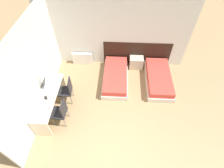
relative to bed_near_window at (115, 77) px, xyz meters
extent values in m
plane|color=#9E7F56|center=(-0.09, -2.65, -0.19)|extent=(20.00, 20.00, 0.00)
cube|color=silver|center=(-0.09, 1.00, 1.16)|extent=(5.27, 0.05, 2.70)
cube|color=silver|center=(-2.25, -0.84, 1.16)|extent=(0.05, 4.62, 2.70)
cube|color=black|center=(0.77, 0.96, 0.32)|extent=(2.53, 0.03, 1.00)
cube|color=beige|center=(0.00, 0.00, -0.09)|extent=(0.88, 1.86, 0.19)
cube|color=#CC3D33|center=(0.00, 0.00, 0.10)|extent=(0.80, 1.78, 0.20)
cube|color=beige|center=(1.55, 0.00, -0.09)|extent=(0.88, 1.86, 0.19)
cube|color=#CC3D33|center=(1.55, 0.00, 0.10)|extent=(0.80, 1.78, 0.20)
cube|color=beige|center=(0.77, 0.76, 0.05)|extent=(0.51, 0.35, 0.47)
cube|color=silver|center=(-1.33, 0.88, 0.06)|extent=(0.78, 0.12, 0.50)
cube|color=beige|center=(-1.95, -1.35, 0.52)|extent=(0.55, 1.81, 0.04)
cube|color=beige|center=(-1.95, -2.24, 0.16)|extent=(0.50, 0.04, 0.69)
cube|color=beige|center=(-1.95, -0.46, 0.16)|extent=(0.50, 0.04, 0.69)
cube|color=#232328|center=(-1.56, -0.95, 0.27)|extent=(0.44, 0.44, 0.05)
cube|color=#232328|center=(-1.37, -0.94, 0.53)|extent=(0.06, 0.37, 0.48)
cylinder|color=slate|center=(-1.72, -1.14, 0.03)|extent=(0.02, 0.02, 0.43)
cylinder|color=slate|center=(-1.75, -0.79, 0.03)|extent=(0.02, 0.02, 0.43)
cylinder|color=slate|center=(-1.37, -1.12, 0.03)|extent=(0.02, 0.02, 0.43)
cylinder|color=slate|center=(-1.40, -0.77, 0.03)|extent=(0.02, 0.02, 0.43)
cube|color=#232328|center=(-1.56, -1.75, 0.27)|extent=(0.43, 0.43, 0.05)
cube|color=#232328|center=(-1.37, -1.76, 0.53)|extent=(0.05, 0.37, 0.48)
cylinder|color=slate|center=(-1.74, -1.91, 0.03)|extent=(0.02, 0.02, 0.43)
cylinder|color=slate|center=(-1.72, -1.56, 0.03)|extent=(0.02, 0.02, 0.43)
cylinder|color=slate|center=(-1.39, -1.93, 0.03)|extent=(0.02, 0.02, 0.43)
cylinder|color=slate|center=(-1.37, -1.58, 0.03)|extent=(0.02, 0.02, 0.43)
cube|color=silver|center=(-1.96, -1.02, 0.54)|extent=(0.34, 0.22, 0.02)
cube|color=black|center=(-2.09, -1.02, 0.72)|extent=(0.10, 0.22, 0.33)
cube|color=#B21E1E|center=(-1.93, -1.73, 0.54)|extent=(0.35, 0.21, 0.01)
cube|color=white|center=(-1.93, -1.73, 0.55)|extent=(0.33, 0.20, 0.01)
cylinder|color=black|center=(-1.94, -1.46, 0.58)|extent=(0.08, 0.08, 0.09)
camera|label=1|loc=(0.10, -4.32, 4.59)|focal=28.00mm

